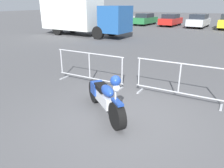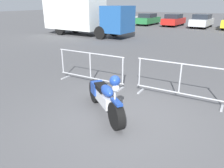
{
  "view_description": "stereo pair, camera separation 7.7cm",
  "coord_description": "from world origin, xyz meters",
  "px_view_note": "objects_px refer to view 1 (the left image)",
  "views": [
    {
      "loc": [
        1.76,
        -4.2,
        2.61
      ],
      "look_at": [
        -0.53,
        0.49,
        0.65
      ],
      "focal_mm": 35.0,
      "sensor_mm": 36.0,
      "label": 1
    },
    {
      "loc": [
        1.83,
        -4.17,
        2.61
      ],
      "look_at": [
        -0.53,
        0.49,
        0.65
      ],
      "focal_mm": 35.0,
      "sensor_mm": 36.0,
      "label": 2
    }
  ],
  "objects_px": {
    "box_truck": "(80,15)",
    "parked_car_white": "(122,18)",
    "parked_car_green": "(145,19)",
    "parked_car_red": "(171,20)",
    "motorcycle": "(105,97)",
    "crowd_barrier_near": "(90,68)",
    "parked_car_silver": "(199,21)",
    "crowd_barrier_far": "(179,81)",
    "parked_car_black": "(99,17)"
  },
  "relations": [
    {
      "from": "box_truck",
      "to": "parked_car_red",
      "type": "bearing_deg",
      "value": 71.52
    },
    {
      "from": "parked_car_white",
      "to": "parked_car_silver",
      "type": "height_order",
      "value": "parked_car_silver"
    },
    {
      "from": "motorcycle",
      "to": "parked_car_silver",
      "type": "xyz_separation_m",
      "value": [
        -0.03,
        22.11,
        0.27
      ]
    },
    {
      "from": "parked_car_red",
      "to": "parked_car_silver",
      "type": "bearing_deg",
      "value": -89.59
    },
    {
      "from": "parked_car_black",
      "to": "parked_car_red",
      "type": "distance_m",
      "value": 9.32
    },
    {
      "from": "box_truck",
      "to": "parked_car_black",
      "type": "bearing_deg",
      "value": 118.1
    },
    {
      "from": "motorcycle",
      "to": "box_truck",
      "type": "xyz_separation_m",
      "value": [
        -8.27,
        11.38,
        1.18
      ]
    },
    {
      "from": "motorcycle",
      "to": "parked_car_green",
      "type": "bearing_deg",
      "value": 146.96
    },
    {
      "from": "crowd_barrier_far",
      "to": "parked_car_green",
      "type": "height_order",
      "value": "parked_car_green"
    },
    {
      "from": "crowd_barrier_near",
      "to": "parked_car_black",
      "type": "bearing_deg",
      "value": 118.57
    },
    {
      "from": "box_truck",
      "to": "motorcycle",
      "type": "bearing_deg",
      "value": -47.62
    },
    {
      "from": "parked_car_black",
      "to": "parked_car_silver",
      "type": "height_order",
      "value": "parked_car_black"
    },
    {
      "from": "box_truck",
      "to": "parked_car_white",
      "type": "xyz_separation_m",
      "value": [
        -1.06,
        10.92,
        -0.93
      ]
    },
    {
      "from": "box_truck",
      "to": "crowd_barrier_near",
      "type": "bearing_deg",
      "value": -48.56
    },
    {
      "from": "crowd_barrier_near",
      "to": "parked_car_black",
      "type": "relative_size",
      "value": 0.56
    },
    {
      "from": "motorcycle",
      "to": "box_truck",
      "type": "bearing_deg",
      "value": 167.42
    },
    {
      "from": "motorcycle",
      "to": "parked_car_black",
      "type": "relative_size",
      "value": 0.37
    },
    {
      "from": "box_truck",
      "to": "parked_car_black",
      "type": "distance_m",
      "value": 11.28
    },
    {
      "from": "motorcycle",
      "to": "parked_car_white",
      "type": "xyz_separation_m",
      "value": [
        -9.33,
        22.3,
        0.25
      ]
    },
    {
      "from": "parked_car_green",
      "to": "parked_car_red",
      "type": "height_order",
      "value": "parked_car_green"
    },
    {
      "from": "parked_car_white",
      "to": "motorcycle",
      "type": "bearing_deg",
      "value": -150.3
    },
    {
      "from": "crowd_barrier_near",
      "to": "parked_car_green",
      "type": "relative_size",
      "value": 0.6
    },
    {
      "from": "crowd_barrier_near",
      "to": "parked_car_silver",
      "type": "height_order",
      "value": "parked_car_silver"
    },
    {
      "from": "parked_car_black",
      "to": "parked_car_green",
      "type": "height_order",
      "value": "parked_car_black"
    },
    {
      "from": "parked_car_green",
      "to": "parked_car_red",
      "type": "xyz_separation_m",
      "value": [
        3.1,
        0.07,
        -0.0
      ]
    },
    {
      "from": "parked_car_green",
      "to": "parked_car_red",
      "type": "relative_size",
      "value": 1.0
    },
    {
      "from": "parked_car_black",
      "to": "parked_car_green",
      "type": "bearing_deg",
      "value": -77.7
    },
    {
      "from": "crowd_barrier_near",
      "to": "parked_car_black",
      "type": "height_order",
      "value": "parked_car_black"
    },
    {
      "from": "crowd_barrier_near",
      "to": "parked_car_silver",
      "type": "relative_size",
      "value": 0.58
    },
    {
      "from": "crowd_barrier_near",
      "to": "parked_car_white",
      "type": "bearing_deg",
      "value": 110.89
    },
    {
      "from": "motorcycle",
      "to": "box_truck",
      "type": "height_order",
      "value": "box_truck"
    },
    {
      "from": "parked_car_black",
      "to": "crowd_barrier_near",
      "type": "bearing_deg",
      "value": -144.44
    },
    {
      "from": "box_truck",
      "to": "parked_car_white",
      "type": "height_order",
      "value": "box_truck"
    },
    {
      "from": "crowd_barrier_near",
      "to": "box_truck",
      "type": "height_order",
      "value": "box_truck"
    },
    {
      "from": "parked_car_silver",
      "to": "motorcycle",
      "type": "bearing_deg",
      "value": -172.92
    },
    {
      "from": "crowd_barrier_near",
      "to": "crowd_barrier_far",
      "type": "relative_size",
      "value": 1.0
    },
    {
      "from": "parked_car_white",
      "to": "parked_car_red",
      "type": "xyz_separation_m",
      "value": [
        6.2,
        0.17,
        -0.01
      ]
    },
    {
      "from": "box_truck",
      "to": "parked_car_green",
      "type": "distance_m",
      "value": 11.25
    },
    {
      "from": "motorcycle",
      "to": "parked_car_green",
      "type": "distance_m",
      "value": 23.25
    },
    {
      "from": "motorcycle",
      "to": "crowd_barrier_near",
      "type": "height_order",
      "value": "motorcycle"
    },
    {
      "from": "motorcycle",
      "to": "parked_car_white",
      "type": "distance_m",
      "value": 24.17
    },
    {
      "from": "crowd_barrier_near",
      "to": "parked_car_white",
      "type": "distance_m",
      "value": 22.06
    },
    {
      "from": "crowd_barrier_far",
      "to": "box_truck",
      "type": "bearing_deg",
      "value": 135.12
    },
    {
      "from": "motorcycle",
      "to": "parked_car_red",
      "type": "bearing_deg",
      "value": 139.35
    },
    {
      "from": "crowd_barrier_far",
      "to": "motorcycle",
      "type": "bearing_deg",
      "value": -131.0
    },
    {
      "from": "crowd_barrier_far",
      "to": "box_truck",
      "type": "relative_size",
      "value": 0.32
    },
    {
      "from": "crowd_barrier_far",
      "to": "parked_car_silver",
      "type": "height_order",
      "value": "parked_car_silver"
    },
    {
      "from": "box_truck",
      "to": "parked_car_green",
      "type": "xyz_separation_m",
      "value": [
        2.04,
        11.02,
        -0.94
      ]
    },
    {
      "from": "motorcycle",
      "to": "crowd_barrier_near",
      "type": "distance_m",
      "value": 2.24
    },
    {
      "from": "parked_car_black",
      "to": "parked_car_silver",
      "type": "bearing_deg",
      "value": -81.69
    }
  ]
}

